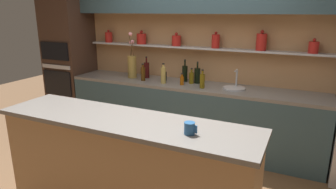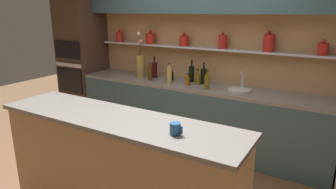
% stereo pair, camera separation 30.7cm
% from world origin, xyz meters
% --- Properties ---
extents(ground_plane, '(12.00, 12.00, 0.00)m').
position_xyz_m(ground_plane, '(0.00, 0.00, 0.00)').
color(ground_plane, brown).
extents(back_wall_unit, '(5.20, 0.44, 2.60)m').
position_xyz_m(back_wall_unit, '(-0.00, 1.53, 1.55)').
color(back_wall_unit, tan).
rests_on(back_wall_unit, ground_plane).
extents(back_counter_unit, '(3.66, 0.62, 0.92)m').
position_xyz_m(back_counter_unit, '(-0.09, 1.24, 0.46)').
color(back_counter_unit, '#334C56').
rests_on(back_counter_unit, ground_plane).
extents(island_counter, '(2.40, 0.61, 1.02)m').
position_xyz_m(island_counter, '(0.00, -0.56, 0.51)').
color(island_counter, tan).
rests_on(island_counter, ground_plane).
extents(oven_tower, '(0.66, 0.64, 2.17)m').
position_xyz_m(oven_tower, '(-2.27, 1.24, 1.08)').
color(oven_tower, '#3D281E').
rests_on(oven_tower, ground_plane).
extents(flower_vase, '(0.13, 0.16, 0.70)m').
position_xyz_m(flower_vase, '(-1.04, 1.26, 1.12)').
color(flower_vase, olive).
rests_on(flower_vase, back_counter_unit).
extents(sink_fixture, '(0.29, 0.29, 0.25)m').
position_xyz_m(sink_fixture, '(0.54, 1.25, 0.94)').
color(sink_fixture, '#B7B7BC').
rests_on(sink_fixture, back_counter_unit).
extents(bottle_wine_0, '(0.09, 0.09, 0.31)m').
position_xyz_m(bottle_wine_0, '(-0.02, 1.35, 1.03)').
color(bottle_wine_0, black).
rests_on(bottle_wine_0, back_counter_unit).
extents(bottle_wine_1, '(0.09, 0.09, 0.33)m').
position_xyz_m(bottle_wine_1, '(-0.84, 1.34, 1.04)').
color(bottle_wine_1, '#380C0C').
rests_on(bottle_wine_1, back_counter_unit).
extents(bottle_spirit_2, '(0.07, 0.07, 0.29)m').
position_xyz_m(bottle_spirit_2, '(-0.45, 1.13, 1.04)').
color(bottle_spirit_2, tan).
rests_on(bottle_spirit_2, back_counter_unit).
extents(bottle_sauce_3, '(0.05, 0.05, 0.16)m').
position_xyz_m(bottle_sauce_3, '(-0.17, 1.16, 0.99)').
color(bottle_sauce_3, '#9E4C0A').
rests_on(bottle_sauce_3, back_counter_unit).
extents(bottle_wine_4, '(0.08, 0.08, 0.32)m').
position_xyz_m(bottle_wine_4, '(-0.22, 1.38, 1.04)').
color(bottle_wine_4, black).
rests_on(bottle_wine_4, back_counter_unit).
extents(bottle_spirit_5, '(0.06, 0.06, 0.25)m').
position_xyz_m(bottle_spirit_5, '(-0.79, 1.15, 1.03)').
color(bottle_spirit_5, '#4C2D0C').
rests_on(bottle_spirit_5, back_counter_unit).
extents(bottle_oil_6, '(0.07, 0.07, 0.22)m').
position_xyz_m(bottle_oil_6, '(-0.08, 1.28, 1.01)').
color(bottle_oil_6, brown).
rests_on(bottle_oil_6, back_counter_unit).
extents(bottle_sauce_7, '(0.06, 0.06, 0.18)m').
position_xyz_m(bottle_sauce_7, '(-0.51, 1.30, 0.99)').
color(bottle_sauce_7, black).
rests_on(bottle_sauce_7, back_counter_unit).
extents(bottle_oil_8, '(0.07, 0.07, 0.25)m').
position_xyz_m(bottle_oil_8, '(0.14, 1.10, 1.02)').
color(bottle_oil_8, brown).
rests_on(bottle_oil_8, back_counter_unit).
extents(coffee_mug, '(0.10, 0.08, 0.09)m').
position_xyz_m(coffee_mug, '(0.64, -0.62, 1.07)').
color(coffee_mug, '#235184').
rests_on(coffee_mug, island_counter).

